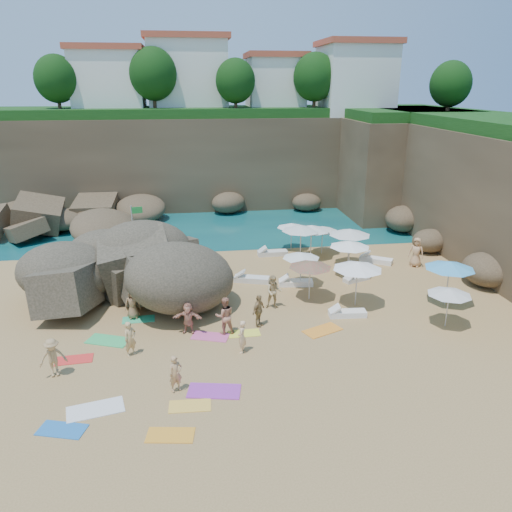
{
  "coord_description": "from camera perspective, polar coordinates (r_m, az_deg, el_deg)",
  "views": [
    {
      "loc": [
        -1.52,
        -22.24,
        10.86
      ],
      "look_at": [
        2.0,
        3.0,
        2.0
      ],
      "focal_mm": 35.0,
      "sensor_mm": 36.0,
      "label": 1
    }
  ],
  "objects": [
    {
      "name": "ground",
      "position": [
        24.8,
        -3.65,
        -6.84
      ],
      "size": [
        120.0,
        120.0,
        0.0
      ],
      "primitive_type": "plane",
      "color": "tan",
      "rests_on": "ground"
    },
    {
      "name": "seawater",
      "position": [
        53.38,
        -6.19,
        7.32
      ],
      "size": [
        120.0,
        120.0,
        0.0
      ],
      "primitive_type": "plane",
      "color": "#0C4751",
      "rests_on": "ground"
    },
    {
      "name": "cliff_back",
      "position": [
        47.87,
        -3.71,
        10.89
      ],
      "size": [
        44.0,
        8.0,
        8.0
      ],
      "primitive_type": "cube",
      "color": "brown",
      "rests_on": "ground"
    },
    {
      "name": "cliff_right",
      "position": [
        37.19,
        25.92,
        6.62
      ],
      "size": [
        8.0,
        30.0,
        8.0
      ],
      "primitive_type": "cube",
      "color": "brown",
      "rests_on": "ground"
    },
    {
      "name": "cliff_corner",
      "position": [
        46.63,
        15.81,
        10.0
      ],
      "size": [
        10.0,
        12.0,
        8.0
      ],
      "primitive_type": "cube",
      "color": "brown",
      "rests_on": "ground"
    },
    {
      "name": "rock_promontory",
      "position": [
        40.87,
        -21.06,
        2.45
      ],
      "size": [
        12.0,
        7.0,
        2.0
      ],
      "primitive_type": null,
      "color": "brown",
      "rests_on": "ground"
    },
    {
      "name": "clifftop_buildings",
      "position": [
        48.25,
        -2.77,
        19.6
      ],
      "size": [
        28.48,
        9.48,
        7.0
      ],
      "color": "white",
      "rests_on": "cliff_back"
    },
    {
      "name": "clifftop_trees",
      "position": [
        42.24,
        0.68,
        19.71
      ],
      "size": [
        35.6,
        23.82,
        4.4
      ],
      "color": "#11380F",
      "rests_on": "ground"
    },
    {
      "name": "marina_masts",
      "position": [
        54.91,
        -24.01,
        9.31
      ],
      "size": [
        3.1,
        0.1,
        6.0
      ],
      "color": "white",
      "rests_on": "ground"
    },
    {
      "name": "rock_outcrop",
      "position": [
        28.29,
        -15.91,
        -4.19
      ],
      "size": [
        9.59,
        7.58,
        3.59
      ],
      "primitive_type": null,
      "rotation": [
        0.0,
        0.0,
        -0.1
      ],
      "color": "brown",
      "rests_on": "ground"
    },
    {
      "name": "flag_pole",
      "position": [
        32.35,
        -13.71,
        3.34
      ],
      "size": [
        0.71,
        0.18,
        3.66
      ],
      "color": "silver",
      "rests_on": "ground"
    },
    {
      "name": "parasol_0",
      "position": [
        33.98,
        4.08,
        3.51
      ],
      "size": [
        1.98,
        1.98,
        1.87
      ],
      "color": "silver",
      "rests_on": "ground"
    },
    {
      "name": "parasol_1",
      "position": [
        29.39,
        10.68,
        1.35
      ],
      "size": [
        2.35,
        2.35,
        2.22
      ],
      "color": "silver",
      "rests_on": "ground"
    },
    {
      "name": "parasol_2",
      "position": [
        33.36,
        7.62,
        3.14
      ],
      "size": [
        2.01,
        2.01,
        1.9
      ],
      "color": "silver",
      "rests_on": "ground"
    },
    {
      "name": "parasol_3",
      "position": [
        31.12,
        10.67,
        2.72
      ],
      "size": [
        2.56,
        2.56,
        2.42
      ],
      "color": "silver",
      "rests_on": "ground"
    },
    {
      "name": "parasol_4",
      "position": [
        33.17,
        25.71,
        1.78
      ],
      "size": [
        2.34,
        2.34,
        2.21
      ],
      "color": "silver",
      "rests_on": "ground"
    },
    {
      "name": "parasol_5",
      "position": [
        31.84,
        5.17,
        3.21
      ],
      "size": [
        2.48,
        2.48,
        2.34
      ],
      "color": "silver",
      "rests_on": "ground"
    },
    {
      "name": "parasol_6",
      "position": [
        26.02,
        6.22,
        -0.95
      ],
      "size": [
        2.26,
        2.26,
        2.14
      ],
      "color": "silver",
      "rests_on": "ground"
    },
    {
      "name": "parasol_7",
      "position": [
        32.26,
        6.36,
        3.21
      ],
      "size": [
        2.37,
        2.37,
        2.24
      ],
      "color": "silver",
      "rests_on": "ground"
    },
    {
      "name": "parasol_8",
      "position": [
        25.54,
        11.55,
        -1.09
      ],
      "size": [
        2.52,
        2.52,
        2.38
      ],
      "color": "silver",
      "rests_on": "ground"
    },
    {
      "name": "parasol_9",
      "position": [
        27.8,
        5.18,
        0.08
      ],
      "size": [
        2.08,
        2.08,
        1.97
      ],
      "color": "silver",
      "rests_on": "ground"
    },
    {
      "name": "parasol_10",
      "position": [
        26.99,
        21.3,
        -0.98
      ],
      "size": [
        2.5,
        2.5,
        2.36
      ],
      "color": "silver",
      "rests_on": "ground"
    },
    {
      "name": "parasol_11",
      "position": [
        24.72,
        21.26,
        -3.83
      ],
      "size": [
        2.02,
        2.02,
        1.91
      ],
      "color": "silver",
      "rests_on": "ground"
    },
    {
      "name": "lounger_0",
      "position": [
        33.19,
        1.9,
        0.34
      ],
      "size": [
        1.98,
        0.7,
        0.31
      ],
      "primitive_type": "cube",
      "rotation": [
        0.0,
        0.0,
        0.02
      ],
      "color": "silver",
      "rests_on": "ground"
    },
    {
      "name": "lounger_1",
      "position": [
        28.78,
        -0.49,
        -2.67
      ],
      "size": [
        2.11,
        1.24,
        0.31
      ],
      "primitive_type": "cube",
      "rotation": [
        0.0,
        0.0,
        -0.31
      ],
      "color": "silver",
      "rests_on": "ground"
    },
    {
      "name": "lounger_2",
      "position": [
        29.51,
        11.41,
        -2.56
      ],
      "size": [
        1.71,
        1.12,
        0.25
      ],
      "primitive_type": "cube",
      "rotation": [
        0.0,
        0.0,
        0.39
      ],
      "color": "silver",
      "rests_on": "ground"
    },
    {
      "name": "lounger_3",
      "position": [
        28.37,
        4.56,
        -3.08
      ],
      "size": [
        1.98,
        0.87,
        0.3
      ],
      "primitive_type": "cube",
      "rotation": [
        0.0,
        0.0,
        -0.12
      ],
      "color": "white",
      "rests_on": "ground"
    },
    {
      "name": "lounger_4",
      "position": [
        32.76,
        13.55,
        -0.45
      ],
      "size": [
        2.08,
        1.7,
        0.32
      ],
      "primitive_type": "cube",
      "rotation": [
        0.0,
        0.0,
        -0.58
      ],
      "color": "white",
      "rests_on": "ground"
    },
    {
      "name": "lounger_5",
      "position": [
        25.08,
        10.4,
        -6.48
      ],
      "size": [
        1.86,
        0.74,
        0.28
      ],
      "primitive_type": "cube",
      "rotation": [
        0.0,
        0.0,
        -0.07
      ],
      "color": "white",
      "rests_on": "ground"
    },
    {
      "name": "towel_0",
      "position": [
        18.6,
        -21.29,
        -18.01
      ],
      "size": [
        1.72,
        1.2,
        0.03
      ],
      "primitive_type": "cube",
      "rotation": [
        0.0,
        0.0,
        -0.29
      ],
      "color": "#226EB9",
      "rests_on": "ground"
    },
    {
      "name": "towel_2",
      "position": [
        17.48,
        -9.75,
        -19.52
      ],
      "size": [
        1.64,
        1.0,
        0.03
      ],
      "primitive_type": "cube",
      "rotation": [
        0.0,
        0.0,
        -0.15
      ],
      "color": "orange",
      "rests_on": "ground"
    },
    {
      "name": "towel_3",
      "position": [
        23.45,
        -16.51,
        -9.25
      ],
      "size": [
        2.1,
        1.57,
        0.03
      ],
      "primitive_type": "cube",
      "rotation": [
        0.0,
        0.0,
        -0.38
      ],
      "color": "#37C066",
      "rests_on": "ground"
    },
    {
      "name": "towel_4",
      "position": [
        18.64,
        -7.55,
        -16.61
      ],
      "size": [
        1.52,
        0.81,
        0.03
      ],
      "primitive_type": "cube",
      "rotation": [
        0.0,
        0.0,
        -0.04
      ],
      "color": "yellow",
      "rests_on": "ground"
    },
    {
      "name": "towel_5",
      "position": [
        19.17,
        -17.88,
        -16.35
      ],
      "size": [
        2.11,
        1.38,
        0.03
      ],
      "primitive_type": "cube",
      "rotation": [
        0.0,
        0.0,
        0.22
      ],
      "color": "white",
      "rests_on": "ground"
    },
    {
      "name": "towel_6",
      "position": [
        19.28,
        -4.81,
        -15.12
      ],
      "size": [
        2.1,
        1.33,
        0.03
      ],
      "primitive_type": "cube",
      "rotation": [
        0.0,
        0.0,
        -0.19
      ],
      "color": "purple",
      "rests_on": "ground"
    },
    {
      "name": "towel_7",
      "position": [
        22.42,
        -20.07,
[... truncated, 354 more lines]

